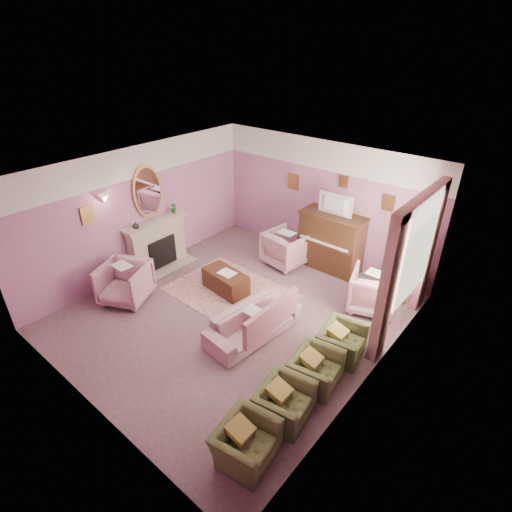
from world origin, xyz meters
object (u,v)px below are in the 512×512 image
Objects in this scene: floral_armchair_left at (286,246)px; olive_chair_d at (343,338)px; sofa at (254,318)px; olive_chair_a at (246,438)px; floral_armchair_front at (125,281)px; olive_chair_b at (285,398)px; side_table at (409,283)px; piano at (331,242)px; floral_armchair_right at (374,289)px; coffee_table at (226,281)px; television at (334,204)px; olive_chair_c at (316,365)px.

olive_chair_d is (2.52, -1.85, -0.11)m from floral_armchair_left.
sofa is 2.37m from olive_chair_a.
floral_armchair_front reaches higher than olive_chair_b.
olive_chair_b is at bearing 90.00° from olive_chair_a.
side_table is (0.23, 2.33, 0.01)m from olive_chair_d.
piano reaches higher than floral_armchair_right.
floral_armchair_left is 1.00× the size of floral_armchair_front.
coffee_table is 3.33m from olive_chair_b.
television is 1.01× the size of olive_chair_a.
olive_chair_b is 0.82m from olive_chair_c.
olive_chair_d is at bearing -55.12° from piano.
floral_armchair_front is 5.75m from side_table.
coffee_table is at bearing 49.38° from floral_armchair_front.
floral_armchair_left reaches higher than olive_chair_d.
olive_chair_a is at bearing -71.11° from piano.
piano is at bearing 178.78° from side_table.
olive_chair_c is at bearing -9.23° from sofa.
floral_armchair_front reaches higher than olive_chair_d.
coffee_table is 1.10× the size of floral_armchair_left.
sofa is at bearing -66.32° from floral_armchair_left.
floral_armchair_right is 1.53m from olive_chair_d.
television is at bearing 28.41° from floral_armchair_left.
television is 1.01× the size of olive_chair_c.
floral_armchair_front is at bearing -116.40° from floral_armchair_left.
floral_armchair_left is (-0.87, -0.52, -0.19)m from piano.
floral_armchair_front reaches higher than olive_chair_a.
floral_armchair_right is 1.15× the size of olive_chair_d.
side_table is (2.75, 0.48, -0.11)m from floral_armchair_left.
floral_armchair_left is 5.00m from olive_chair_a.
coffee_table is 1.26× the size of olive_chair_a.
floral_armchair_right is 1.30× the size of side_table.
coffee_table is at bearing -99.89° from floral_armchair_left.
olive_chair_a is 1.00× the size of olive_chair_b.
television is 1.01× the size of olive_chair_d.
floral_armchair_left is (0.30, 1.72, 0.23)m from coffee_table.
olive_chair_d is 2.34m from side_table.
television is 3.12m from olive_chair_d.
sofa is at bearing -158.14° from olive_chair_d.
television is at bearing 109.08° from olive_chair_a.
coffee_table is at bearing -117.53° from piano.
olive_chair_b is at bearing -86.98° from floral_armchair_right.
floral_armchair_left reaches higher than olive_chair_b.
olive_chair_c is (0.00, 0.82, 0.00)m from olive_chair_b.
floral_armchair_right is at bearing -29.83° from piano.
side_table is (1.68, 2.92, -0.02)m from sofa.
olive_chair_d is (1.65, -2.32, -1.26)m from television.
television reaches higher than floral_armchair_left.
olive_chair_a is (1.65, -4.78, -1.26)m from television.
olive_chair_d is at bearing 21.86° from sofa.
olive_chair_b is (1.65, -3.96, -1.26)m from television.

